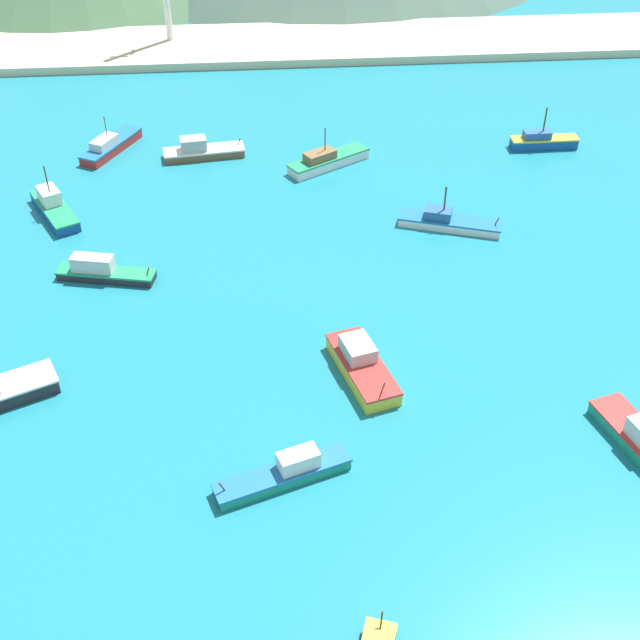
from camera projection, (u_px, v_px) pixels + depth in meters
The scene contains 12 objects.
ground at pixel (443, 351), 72.51m from camera, with size 260.00×280.00×0.50m.
fishing_boat_0 at pixel (448, 221), 87.87m from camera, with size 11.12×5.95×4.72m.
fishing_boat_1 at pixel (543, 141), 102.46m from camera, with size 8.29×2.06×5.30m.
fishing_boat_2 at pixel (286, 472), 60.13m from camera, with size 10.38×5.34×2.35m.
fishing_boat_3 at pixel (636, 433), 63.07m from camera, with size 4.93×8.22×2.68m.
fishing_boat_4 at pixel (201, 150), 100.55m from camera, with size 9.99×3.93×2.56m.
fishing_boat_5 at pixel (327, 160), 98.58m from camera, with size 10.32×7.62×5.02m.
fishing_boat_6 at pixel (54, 207), 89.69m from camera, with size 6.66×9.58×5.75m.
fishing_boat_9 at pixel (102, 271), 80.22m from camera, with size 9.82×4.10×2.45m.
fishing_boat_11 at pixel (362, 365), 69.17m from camera, with size 5.55×9.71×2.90m.
fishing_boat_15 at pixel (110, 146), 101.64m from camera, with size 6.93×9.94×4.76m.
beach_strip at pixel (349, 42), 130.77m from camera, with size 247.00×17.15×1.20m, color beige.
Camera 1 is at (-15.30, -24.45, 46.47)m, focal length 46.64 mm.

